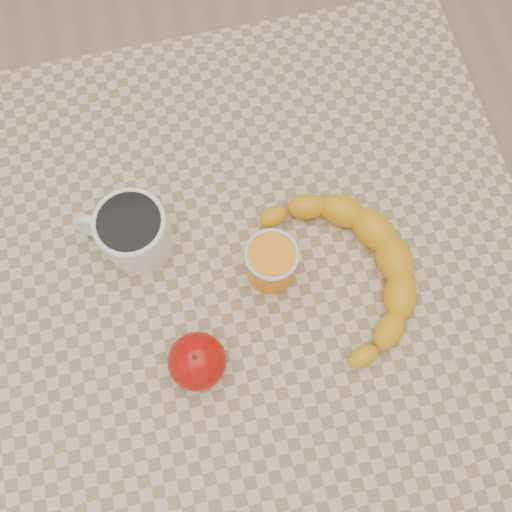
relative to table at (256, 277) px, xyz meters
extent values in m
plane|color=tan|center=(0.00, 0.00, -0.66)|extent=(3.00, 3.00, 0.00)
cube|color=#C5B18B|center=(0.00, 0.00, 0.07)|extent=(0.80, 0.80, 0.04)
cube|color=#97764D|center=(0.00, 0.00, 0.02)|extent=(0.74, 0.74, 0.06)
cylinder|color=#97764D|center=(0.35, -0.35, -0.31)|extent=(0.05, 0.05, 0.71)
cylinder|color=#97764D|center=(-0.35, 0.35, -0.31)|extent=(0.05, 0.05, 0.71)
cylinder|color=#97764D|center=(0.35, 0.35, -0.31)|extent=(0.05, 0.05, 0.71)
cylinder|color=white|center=(-0.16, 0.06, 0.13)|extent=(0.13, 0.13, 0.08)
cylinder|color=black|center=(-0.16, 0.06, 0.16)|extent=(0.08, 0.08, 0.01)
torus|color=white|center=(-0.16, 0.06, 0.17)|extent=(0.10, 0.10, 0.01)
torus|color=white|center=(-0.21, 0.08, 0.13)|extent=(0.06, 0.03, 0.06)
cylinder|color=orange|center=(0.02, -0.02, 0.13)|extent=(0.07, 0.07, 0.08)
torus|color=silver|center=(0.02, -0.02, 0.17)|extent=(0.07, 0.07, 0.01)
ellipsoid|color=#9A0505|center=(-0.11, -0.13, 0.12)|extent=(0.09, 0.09, 0.07)
cylinder|color=#382311|center=(-0.11, -0.13, 0.15)|extent=(0.01, 0.01, 0.01)
camera|label=1|loc=(-0.06, -0.24, 0.86)|focal=40.00mm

